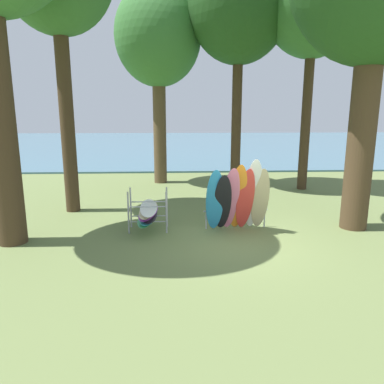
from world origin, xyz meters
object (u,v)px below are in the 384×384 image
object	(u,v)px
tree_far_right_back	(158,38)
leaning_board_pile	(238,199)
tree_mid_behind	(239,4)
board_storage_rack	(148,212)

from	to	relation	value
tree_far_right_back	leaning_board_pile	distance (m)	9.97
tree_mid_behind	board_storage_rack	world-z (taller)	tree_mid_behind
leaning_board_pile	tree_mid_behind	bearing A→B (deg)	81.54
tree_mid_behind	leaning_board_pile	world-z (taller)	tree_mid_behind
leaning_board_pile	tree_far_right_back	bearing A→B (deg)	108.41
tree_far_right_back	board_storage_rack	world-z (taller)	tree_far_right_back
tree_mid_behind	leaning_board_pile	size ratio (longest dim) A/B	4.79
leaning_board_pile	board_storage_rack	distance (m)	2.69
tree_mid_behind	leaning_board_pile	distance (m)	9.66
tree_mid_behind	board_storage_rack	size ratio (longest dim) A/B	4.96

